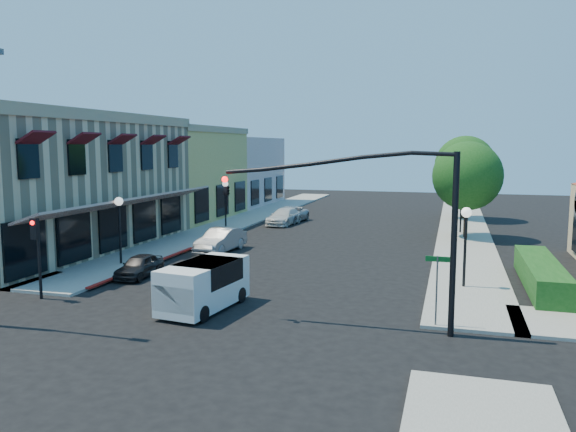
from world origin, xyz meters
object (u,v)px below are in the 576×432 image
(secondary_signal, at_px, (37,243))
(lamppost_left_near, at_px, (119,213))
(parked_car_b, at_px, (221,240))
(parked_car_d, at_px, (289,215))
(street_tree_b, at_px, (465,166))
(street_name_sign, at_px, (437,279))
(signal_mast_arm, at_px, (387,210))
(white_van, at_px, (203,283))
(lamppost_left_far, at_px, (225,192))
(lamppost_right_far, at_px, (462,195))
(parked_car_a, at_px, (139,266))
(lamppost_right_near, at_px, (466,227))
(street_tree_a, at_px, (467,176))
(parked_car_c, at_px, (284,217))

(secondary_signal, bearing_deg, lamppost_left_near, 94.34)
(parked_car_b, relative_size, parked_car_d, 0.95)
(street_tree_b, height_order, parked_car_b, street_tree_b)
(street_name_sign, distance_m, parked_car_d, 27.28)
(lamppost_left_near, xyz_separation_m, parked_car_d, (3.70, 18.53, -2.12))
(signal_mast_arm, height_order, white_van, signal_mast_arm)
(signal_mast_arm, height_order, street_name_sign, signal_mast_arm)
(signal_mast_arm, xyz_separation_m, lamppost_left_near, (-14.36, 6.50, -1.35))
(lamppost_left_far, distance_m, lamppost_right_far, 17.12)
(white_van, bearing_deg, lamppost_left_far, 110.50)
(signal_mast_arm, height_order, lamppost_left_far, signal_mast_arm)
(street_name_sign, bearing_deg, lamppost_right_far, 87.37)
(street_name_sign, xyz_separation_m, parked_car_a, (-13.70, 3.80, -1.16))
(secondary_signal, height_order, parked_car_a, secondary_signal)
(lamppost_left_near, xyz_separation_m, lamppost_right_near, (17.00, 0.00, 0.00))
(street_tree_a, xyz_separation_m, street_tree_b, (0.00, 10.00, 0.35))
(lamppost_right_near, distance_m, parked_car_b, 14.57)
(secondary_signal, relative_size, lamppost_left_near, 0.93)
(parked_car_a, xyz_separation_m, parked_car_d, (1.40, 20.53, 0.07))
(white_van, height_order, parked_car_a, white_van)
(lamppost_right_near, bearing_deg, street_tree_b, 89.28)
(lamppost_right_near, height_order, parked_car_a, lamppost_right_near)
(street_name_sign, distance_m, white_van, 8.53)
(parked_car_c, xyz_separation_m, parked_car_d, (0.00, 1.53, -0.02))
(parked_car_b, bearing_deg, street_tree_b, 58.77)
(street_tree_b, height_order, lamppost_left_near, street_tree_b)
(street_tree_a, height_order, lamppost_right_near, street_tree_a)
(parked_car_d, bearing_deg, parked_car_c, -83.59)
(lamppost_left_far, xyz_separation_m, white_van, (7.49, -20.04, -1.69))
(signal_mast_arm, height_order, lamppost_right_far, signal_mast_arm)
(lamppost_right_far, bearing_deg, parked_car_d, 169.24)
(secondary_signal, distance_m, lamppost_right_near, 17.77)
(secondary_signal, bearing_deg, street_tree_a, 50.79)
(lamppost_right_near, bearing_deg, parked_car_a, -172.25)
(signal_mast_arm, relative_size, lamppost_right_near, 2.24)
(white_van, relative_size, parked_car_c, 0.98)
(lamppost_left_near, bearing_deg, parked_car_b, 55.28)
(white_van, height_order, parked_car_c, white_van)
(parked_car_a, xyz_separation_m, parked_car_c, (1.40, 19.00, 0.09))
(parked_car_c, bearing_deg, lamppost_left_far, -135.63)
(lamppost_right_near, bearing_deg, parked_car_b, 159.73)
(parked_car_c, bearing_deg, parked_car_b, -85.79)
(street_tree_b, height_order, lamppost_left_far, street_tree_b)
(white_van, xyz_separation_m, parked_car_c, (-3.79, 23.04, -0.42))
(lamppost_left_near, distance_m, parked_car_d, 19.01)
(street_tree_b, height_order, street_name_sign, street_tree_b)
(street_tree_a, distance_m, secondary_signal, 26.64)
(secondary_signal, bearing_deg, parked_car_a, 68.60)
(street_tree_a, height_order, parked_car_b, street_tree_a)
(lamppost_right_far, bearing_deg, street_tree_a, -81.47)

